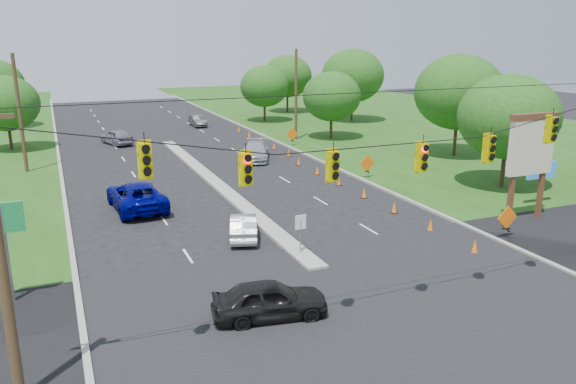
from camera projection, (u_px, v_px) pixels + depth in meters
name	position (u px, v px, depth m)	size (l,w,h in m)	color
ground	(364.00, 310.00, 21.61)	(160.00, 160.00, 0.00)	black
grass_right	(540.00, 153.00, 50.63)	(40.00, 160.00, 0.06)	#1E4714
cross_street	(364.00, 310.00, 21.61)	(160.00, 14.00, 0.02)	black
curb_left	(60.00, 169.00, 44.43)	(0.25, 110.00, 0.16)	gray
curb_right	(294.00, 150.00, 52.02)	(0.25, 110.00, 0.16)	gray
median	(215.00, 183.00, 40.24)	(1.00, 34.00, 0.18)	gray
median_sign	(301.00, 227.00, 26.54)	(0.55, 0.06, 2.05)	gray
signal_span	(383.00, 192.00, 19.37)	(25.60, 0.32, 9.00)	#422D1C
utility_pole_far_left	(20.00, 114.00, 42.33)	(0.28, 0.28, 9.00)	#422D1C
utility_pole_far_right	(296.00, 95.00, 56.16)	(0.28, 0.28, 9.00)	#422D1C
pylon_sign	(532.00, 150.00, 31.41)	(5.90, 2.30, 6.12)	#59331E
cone_0	(475.00, 246.00, 27.15)	(0.32, 0.32, 0.70)	orange
cone_1	(430.00, 225.00, 30.26)	(0.32, 0.32, 0.70)	orange
cone_2	(394.00, 207.00, 33.36)	(0.32, 0.32, 0.70)	orange
cone_3	(364.00, 193.00, 36.47)	(0.32, 0.32, 0.70)	orange
cone_4	(339.00, 181.00, 39.57)	(0.32, 0.32, 0.70)	orange
cone_5	(317.00, 170.00, 42.68)	(0.32, 0.32, 0.70)	orange
cone_6	(299.00, 161.00, 45.79)	(0.32, 0.32, 0.70)	orange
cone_7	(289.00, 153.00, 49.12)	(0.32, 0.32, 0.70)	orange
cone_8	(274.00, 146.00, 52.22)	(0.32, 0.32, 0.70)	orange
cone_9	(261.00, 140.00, 55.33)	(0.32, 0.32, 0.70)	orange
cone_10	(249.00, 134.00, 58.44)	(0.32, 0.32, 0.70)	orange
cone_11	(239.00, 129.00, 61.54)	(0.32, 0.32, 0.70)	orange
work_sign_0	(507.00, 219.00, 28.92)	(1.27, 0.58, 1.37)	black
work_sign_1	(367.00, 164.00, 41.35)	(1.27, 0.58, 1.37)	black
work_sign_2	(292.00, 135.00, 53.77)	(1.27, 0.58, 1.37)	black
tree_5	(6.00, 103.00, 50.69)	(5.88, 5.88, 6.86)	black
tree_7	(508.00, 117.00, 37.69)	(6.72, 6.72, 7.84)	black
tree_8	(459.00, 92.00, 47.91)	(7.56, 7.56, 8.82)	black
tree_9	(332.00, 96.00, 56.63)	(5.88, 5.88, 6.86)	black
tree_10	(353.00, 76.00, 68.18)	(7.56, 7.56, 8.82)	black
tree_11	(287.00, 76.00, 76.61)	(6.72, 6.72, 7.84)	black
tree_12	(264.00, 86.00, 68.30)	(5.88, 5.88, 6.86)	black
black_sedan	(270.00, 300.00, 20.80)	(1.73, 4.30, 1.47)	black
white_sedan	(244.00, 226.00, 29.19)	(1.35, 3.86, 1.27)	#B4B4B4
blue_pickup	(136.00, 196.00, 34.00)	(2.79, 6.05, 1.68)	#000079
silver_car_far	(256.00, 151.00, 47.70)	(2.13, 5.25, 1.52)	#9B9CAB
silver_car_oncoming	(117.00, 137.00, 54.55)	(1.78, 4.42, 1.51)	gray
dark_car_receding	(198.00, 121.00, 65.78)	(1.37, 3.92, 1.29)	#323232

